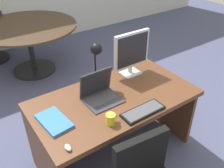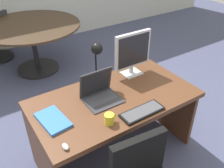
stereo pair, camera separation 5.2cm
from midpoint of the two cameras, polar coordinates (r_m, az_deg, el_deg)
ground at (r=3.78m, az=-11.84°, el=-0.59°), size 12.00×12.00×0.00m
desk at (r=2.40m, az=0.62°, el=-6.27°), size 1.51×0.82×0.72m
monitor at (r=2.49m, az=5.41°, el=7.45°), size 0.41×0.16×0.46m
laptop at (r=2.21m, az=-2.41°, el=-1.41°), size 0.32×0.27×0.26m
keyboard at (r=2.09m, az=7.71°, el=-6.40°), size 0.39×0.14×0.02m
mouse at (r=1.81m, az=-9.87°, el=-14.08°), size 0.04×0.07×0.03m
desk_lamp at (r=2.30m, az=-2.86°, el=6.88°), size 0.12×0.14×0.43m
book at (r=2.04m, az=-12.79°, el=-8.09°), size 0.22×0.33×0.02m
coffee_mug at (r=1.95m, az=0.18°, el=-8.06°), size 0.10×0.08×0.09m
meeting_table at (r=4.07m, az=-17.58°, el=10.55°), size 1.50×1.50×0.78m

